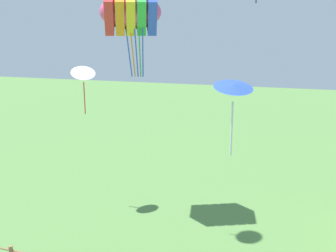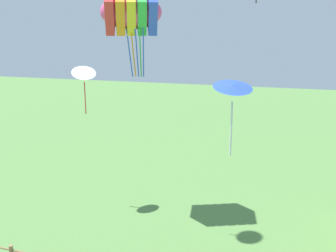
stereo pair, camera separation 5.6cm
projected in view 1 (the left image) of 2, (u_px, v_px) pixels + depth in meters
kite_rainbow_parafoil at (131, 12)px, 16.57m from camera, size 3.33×2.97×3.87m
kite_blue_delta at (233, 88)px, 9.08m from camera, size 1.29×1.29×1.93m
kite_white_delta at (83, 73)px, 17.33m from camera, size 1.52×1.51×2.29m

